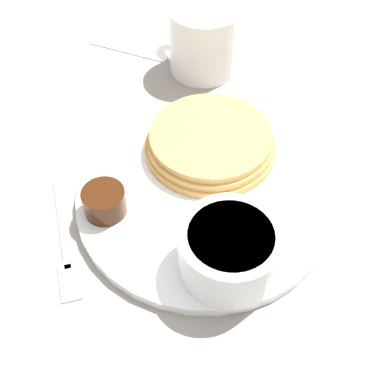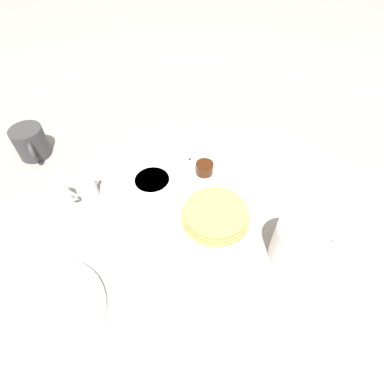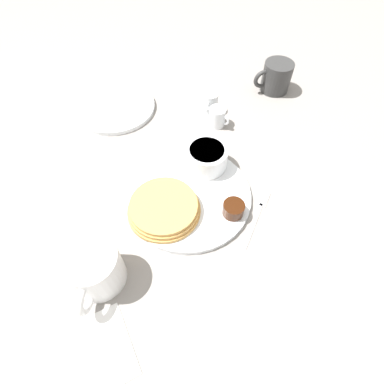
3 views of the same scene
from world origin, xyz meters
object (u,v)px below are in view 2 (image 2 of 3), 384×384
(plate, at_px, (191,205))
(coffee_mug, at_px, (298,243))
(bowl, at_px, (153,186))
(creamer_pitcher_far, at_px, (63,195))
(fork, at_px, (196,160))
(creamer_pitcher_near, at_px, (88,188))
(second_mug, at_px, (31,143))

(plate, relative_size, coffee_mug, 2.46)
(plate, height_order, coffee_mug, coffee_mug)
(bowl, relative_size, creamer_pitcher_far, 1.65)
(bowl, relative_size, fork, 0.66)
(creamer_pitcher_near, xyz_separation_m, fork, (0.26, -0.13, -0.02))
(coffee_mug, bearing_deg, second_mug, 101.64)
(plate, distance_m, creamer_pitcher_near, 0.25)
(bowl, distance_m, second_mug, 0.37)
(creamer_pitcher_far, bearing_deg, bowl, -47.47)
(coffee_mug, height_order, second_mug, coffee_mug)
(creamer_pitcher_far, relative_size, fork, 0.40)
(plate, xyz_separation_m, bowl, (-0.03, 0.09, 0.03))
(fork, distance_m, second_mug, 0.45)
(bowl, xyz_separation_m, creamer_pitcher_near, (-0.09, 0.13, -0.01))
(creamer_pitcher_near, distance_m, second_mug, 0.23)
(plate, xyz_separation_m, creamer_pitcher_near, (-0.12, 0.22, 0.02))
(fork, bearing_deg, coffee_mug, -107.65)
(creamer_pitcher_far, relative_size, second_mug, 0.54)
(creamer_pitcher_near, height_order, creamer_pitcher_far, creamer_pitcher_far)
(coffee_mug, relative_size, fork, 0.78)
(fork, xyz_separation_m, second_mug, (-0.25, 0.37, 0.04))
(plate, xyz_separation_m, coffee_mug, (0.03, -0.25, 0.04))
(plate, distance_m, creamer_pitcher_far, 0.30)
(plate, relative_size, creamer_pitcher_near, 4.27)
(plate, relative_size, creamer_pitcher_far, 4.78)
(creamer_pitcher_far, xyz_separation_m, second_mug, (0.06, 0.21, 0.01))
(coffee_mug, xyz_separation_m, second_mug, (-0.14, 0.70, -0.00))
(bowl, height_order, creamer_pitcher_far, bowl)
(fork, relative_size, second_mug, 1.34)
(second_mug, bearing_deg, creamer_pitcher_far, -105.66)
(plate, height_order, creamer_pitcher_near, creamer_pitcher_near)
(second_mug, bearing_deg, bowl, -77.04)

